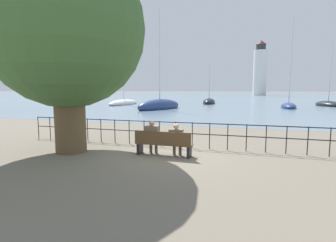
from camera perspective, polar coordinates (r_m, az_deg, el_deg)
ground_plane at (r=9.57m, az=-0.90°, el=-7.47°), size 1000.00×1000.00×0.00m
harbor_water at (r=166.77m, az=16.37°, el=5.64°), size 600.00×300.00×0.01m
shade_tree at (r=10.73m, az=-21.27°, el=17.92°), size 5.77×5.77×7.45m
park_bench at (r=9.41m, az=-1.03°, el=-4.95°), size 2.08×0.45×0.90m
seated_person_left at (r=9.58m, az=-3.48°, el=-3.21°), size 0.47×0.35×1.27m
seated_person_right at (r=9.31m, az=1.80°, el=-3.76°), size 0.49×0.35×1.18m
promenade_railing at (r=10.90m, az=1.67°, el=-2.00°), size 14.21×0.04×1.05m
sailboat_0 at (r=45.85m, az=31.51°, el=3.14°), size 3.93×5.75×9.59m
sailboat_2 at (r=43.42m, az=-9.60°, el=3.91°), size 2.43×8.79×10.89m
sailboat_3 at (r=46.38m, az=8.93°, el=4.10°), size 2.30×6.01×7.20m
sailboat_4 at (r=38.03m, az=24.77°, el=3.07°), size 1.90×5.07×11.89m
sailboat_5 at (r=32.70m, az=-1.83°, el=3.30°), size 4.48×8.29×12.64m
harbor_lighthouse at (r=125.24m, az=19.41°, el=10.42°), size 5.78×5.78×24.22m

